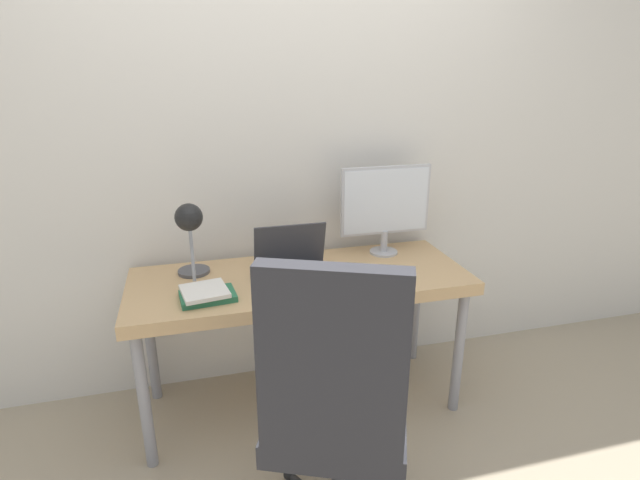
{
  "coord_description": "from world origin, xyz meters",
  "views": [
    {
      "loc": [
        -0.47,
        -1.81,
        1.67
      ],
      "look_at": [
        0.09,
        0.27,
        0.9
      ],
      "focal_mm": 28.0,
      "sensor_mm": 36.0,
      "label": 1
    }
  ],
  "objects_px": {
    "monitor": "(385,204)",
    "office_chair": "(335,401)",
    "book_stack": "(207,294)",
    "desk_lamp": "(190,228)",
    "laptop": "(293,266)"
  },
  "relations": [
    {
      "from": "laptop",
      "to": "monitor",
      "type": "distance_m",
      "value": 0.6
    },
    {
      "from": "monitor",
      "to": "book_stack",
      "type": "relative_size",
      "value": 1.96
    },
    {
      "from": "monitor",
      "to": "office_chair",
      "type": "distance_m",
      "value": 1.19
    },
    {
      "from": "monitor",
      "to": "office_chair",
      "type": "bearing_deg",
      "value": -119.51
    },
    {
      "from": "laptop",
      "to": "monitor",
      "type": "height_order",
      "value": "monitor"
    },
    {
      "from": "monitor",
      "to": "book_stack",
      "type": "distance_m",
      "value": 1.01
    },
    {
      "from": "monitor",
      "to": "book_stack",
      "type": "height_order",
      "value": "monitor"
    },
    {
      "from": "office_chair",
      "to": "book_stack",
      "type": "bearing_deg",
      "value": 119.55
    },
    {
      "from": "laptop",
      "to": "desk_lamp",
      "type": "xyz_separation_m",
      "value": [
        -0.45,
        0.05,
        0.21
      ]
    },
    {
      "from": "desk_lamp",
      "to": "book_stack",
      "type": "bearing_deg",
      "value": -76.49
    },
    {
      "from": "laptop",
      "to": "book_stack",
      "type": "relative_size",
      "value": 1.4
    },
    {
      "from": "desk_lamp",
      "to": "office_chair",
      "type": "height_order",
      "value": "office_chair"
    },
    {
      "from": "laptop",
      "to": "office_chair",
      "type": "relative_size",
      "value": 0.3
    },
    {
      "from": "monitor",
      "to": "desk_lamp",
      "type": "height_order",
      "value": "monitor"
    },
    {
      "from": "desk_lamp",
      "to": "laptop",
      "type": "bearing_deg",
      "value": -5.77
    }
  ]
}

